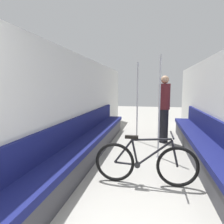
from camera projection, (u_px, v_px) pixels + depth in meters
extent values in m
cube|color=silver|center=(75.00, 107.00, 4.13)|extent=(0.10, 10.03, 2.17)
cube|color=#3D3D42|center=(89.00, 150.00, 4.19)|extent=(0.41, 5.85, 0.37)
cube|color=navy|center=(89.00, 139.00, 4.16)|extent=(0.49, 5.85, 0.10)
cube|color=navy|center=(79.00, 126.00, 4.17)|extent=(0.07, 5.85, 0.42)
cube|color=#3D3D42|center=(205.00, 157.00, 3.74)|extent=(0.41, 5.85, 0.37)
cube|color=navy|center=(206.00, 145.00, 3.71)|extent=(0.49, 5.85, 0.10)
cube|color=navy|center=(219.00, 132.00, 3.64)|extent=(0.07, 5.85, 0.42)
torus|color=black|center=(115.00, 162.00, 3.16)|extent=(0.62, 0.05, 0.62)
torus|color=black|center=(177.00, 167.00, 2.97)|extent=(0.62, 0.05, 0.62)
cylinder|color=black|center=(126.00, 163.00, 3.12)|extent=(0.36, 0.03, 0.05)
cylinder|color=black|center=(123.00, 152.00, 3.11)|extent=(0.29, 0.03, 0.38)
cylinder|color=black|center=(135.00, 151.00, 3.07)|extent=(0.13, 0.03, 0.44)
cylinder|color=black|center=(154.00, 153.00, 3.01)|extent=(0.52, 0.03, 0.43)
cylinder|color=black|center=(151.00, 139.00, 3.00)|extent=(0.60, 0.03, 0.07)
cylinder|color=black|center=(175.00, 154.00, 2.95)|extent=(0.13, 0.03, 0.41)
cylinder|color=black|center=(137.00, 165.00, 3.09)|extent=(0.09, 0.06, 0.09)
cube|color=black|center=(132.00, 137.00, 3.05)|extent=(0.20, 0.07, 0.04)
cylinder|color=black|center=(172.00, 135.00, 2.93)|extent=(0.02, 0.46, 0.02)
cylinder|color=gray|center=(158.00, 156.00, 4.30)|extent=(0.08, 0.08, 0.01)
cylinder|color=silver|center=(159.00, 107.00, 4.16)|extent=(0.04, 0.04, 2.15)
cylinder|color=gray|center=(137.00, 140.00, 5.59)|extent=(0.08, 0.08, 0.01)
cylinder|color=silver|center=(137.00, 102.00, 5.46)|extent=(0.04, 0.04, 2.15)
cylinder|color=black|center=(163.00, 126.00, 5.40)|extent=(0.25, 0.25, 0.90)
cylinder|color=#5B1E23|center=(164.00, 97.00, 5.30)|extent=(0.30, 0.30, 0.68)
sphere|color=tan|center=(165.00, 80.00, 5.25)|extent=(0.21, 0.21, 0.21)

